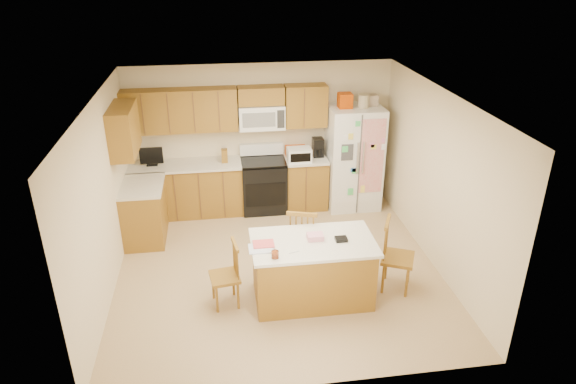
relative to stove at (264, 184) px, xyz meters
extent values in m
plane|color=#A78050|center=(0.00, -1.94, -0.47)|extent=(4.50, 4.50, 0.00)
cube|color=beige|center=(0.00, 0.31, 0.78)|extent=(4.50, 0.10, 2.50)
cube|color=beige|center=(0.00, -4.19, 0.78)|extent=(4.50, 0.10, 2.50)
cube|color=beige|center=(-2.25, -1.94, 0.78)|extent=(0.10, 4.50, 2.50)
cube|color=beige|center=(2.25, -1.94, 0.78)|extent=(0.10, 4.50, 2.50)
cube|color=white|center=(0.00, -1.94, 2.03)|extent=(4.50, 4.50, 0.04)
cube|color=brown|center=(-1.31, 0.01, -0.03)|extent=(1.87, 0.60, 0.88)
cube|color=brown|center=(0.74, 0.01, -0.03)|extent=(0.72, 0.60, 0.88)
cube|color=brown|center=(-1.95, -0.76, -0.03)|extent=(0.60, 0.95, 0.88)
cube|color=beige|center=(-1.31, 0.00, 0.43)|extent=(1.87, 0.64, 0.04)
cube|color=beige|center=(0.74, 0.00, 0.43)|extent=(0.72, 0.64, 0.04)
cube|color=beige|center=(-1.94, -0.76, 0.43)|extent=(0.64, 0.95, 0.04)
cube|color=brown|center=(-1.32, 0.15, 1.33)|extent=(1.85, 0.33, 0.70)
cube|color=brown|center=(0.75, 0.15, 1.33)|extent=(0.70, 0.33, 0.70)
cube|color=brown|center=(0.00, 0.15, 1.53)|extent=(0.76, 0.33, 0.29)
cube|color=brown|center=(-2.08, -0.76, 1.33)|extent=(0.33, 0.95, 0.70)
cube|color=brown|center=(-1.90, -0.02, 1.33)|extent=(0.02, 0.01, 0.66)
cube|color=brown|center=(-1.90, -0.29, -0.03)|extent=(0.02, 0.01, 0.84)
cube|color=brown|center=(-1.50, -0.02, 1.33)|extent=(0.02, 0.01, 0.66)
cube|color=brown|center=(-1.50, -0.29, -0.03)|extent=(0.02, 0.01, 0.84)
cube|color=brown|center=(-1.10, -0.02, 1.33)|extent=(0.02, 0.01, 0.66)
cube|color=brown|center=(-1.10, -0.29, -0.03)|extent=(0.02, 0.01, 0.84)
cube|color=brown|center=(-0.70, -0.02, 1.33)|extent=(0.01, 0.01, 0.66)
cube|color=brown|center=(-0.70, -0.29, -0.03)|extent=(0.01, 0.01, 0.84)
cube|color=brown|center=(0.70, -0.02, 1.33)|extent=(0.01, 0.01, 0.66)
cube|color=brown|center=(0.70, -0.29, -0.03)|extent=(0.01, 0.01, 0.84)
cube|color=white|center=(0.00, 0.12, 1.18)|extent=(0.76, 0.38, 0.40)
cube|color=slate|center=(-0.06, -0.07, 1.18)|extent=(0.54, 0.01, 0.24)
cube|color=#262626|center=(0.30, -0.07, 1.18)|extent=(0.12, 0.01, 0.30)
cube|color=brown|center=(-0.65, 0.01, 0.56)|extent=(0.10, 0.14, 0.22)
cube|color=black|center=(-1.85, 0.03, 0.46)|extent=(0.18, 0.12, 0.02)
cube|color=black|center=(-1.85, 0.03, 0.62)|extent=(0.38, 0.03, 0.28)
cube|color=#E04901|center=(0.58, 0.09, 0.54)|extent=(0.35, 0.22, 0.18)
cube|color=white|center=(0.60, -0.14, 0.56)|extent=(0.40, 0.28, 0.23)
cube|color=black|center=(0.60, -0.28, 0.56)|extent=(0.34, 0.01, 0.15)
cube|color=black|center=(0.96, 0.06, 0.61)|extent=(0.18, 0.22, 0.32)
cylinder|color=black|center=(0.96, -0.01, 0.54)|extent=(0.12, 0.12, 0.12)
cube|color=black|center=(0.00, -0.01, -0.03)|extent=(0.76, 0.64, 0.88)
cube|color=black|center=(0.00, -0.33, -0.05)|extent=(0.68, 0.01, 0.42)
cube|color=black|center=(0.00, -0.01, 0.43)|extent=(0.76, 0.64, 0.03)
cube|color=white|center=(0.00, 0.25, 0.56)|extent=(0.76, 0.10, 0.20)
cube|color=white|center=(1.57, -0.06, 0.43)|extent=(0.90, 0.75, 1.80)
cube|color=#4C4C4C|center=(1.57, -0.44, 0.43)|extent=(0.02, 0.01, 1.75)
cube|color=silver|center=(1.52, -0.47, 0.58)|extent=(0.02, 0.03, 0.55)
cube|color=silver|center=(1.62, -0.47, 0.58)|extent=(0.02, 0.03, 0.55)
cube|color=#3F3F44|center=(1.35, -0.44, 0.68)|extent=(0.20, 0.01, 0.28)
cube|color=#D84C59|center=(1.77, -0.44, 0.58)|extent=(0.42, 0.01, 1.30)
cube|color=#B73B00|center=(1.37, -0.06, 1.45)|extent=(0.22, 0.22, 0.24)
cylinder|color=tan|center=(1.67, -0.11, 1.44)|extent=(0.18, 0.18, 0.22)
cube|color=tan|center=(1.85, 0.02, 1.42)|extent=(0.18, 0.20, 0.18)
cube|color=brown|center=(0.35, -2.69, -0.07)|extent=(1.48, 0.84, 0.81)
cube|color=beige|center=(0.35, -2.69, 0.36)|extent=(1.56, 0.92, 0.04)
cylinder|color=#B73B00|center=(-0.16, -3.00, 0.41)|extent=(0.08, 0.08, 0.06)
cylinder|color=white|center=(-0.16, -3.00, 0.42)|extent=(0.09, 0.09, 0.09)
cube|color=pink|center=(0.39, -2.64, 0.41)|extent=(0.20, 0.15, 0.07)
cube|color=black|center=(0.70, -2.72, 0.40)|extent=(0.15, 0.12, 0.04)
cube|color=white|center=(-0.31, -2.78, 0.38)|extent=(0.30, 0.24, 0.01)
cube|color=#D84C4C|center=(-0.27, -2.70, 0.40)|extent=(0.26, 0.20, 0.01)
cylinder|color=white|center=(0.08, -2.92, 0.38)|extent=(0.14, 0.05, 0.01)
cube|color=brown|center=(-0.77, -2.65, -0.07)|extent=(0.41, 0.43, 0.04)
cylinder|color=brown|center=(-0.93, -2.52, -0.28)|extent=(0.03, 0.03, 0.38)
cylinder|color=brown|center=(-0.88, -2.83, -0.28)|extent=(0.03, 0.03, 0.38)
cylinder|color=brown|center=(-0.66, -2.48, -0.28)|extent=(0.03, 0.03, 0.38)
cylinder|color=brown|center=(-0.61, -2.79, -0.28)|extent=(0.03, 0.03, 0.38)
cylinder|color=brown|center=(-0.64, -2.50, 0.16)|extent=(0.02, 0.02, 0.43)
cylinder|color=brown|center=(-0.63, -2.57, 0.16)|extent=(0.02, 0.02, 0.43)
cylinder|color=brown|center=(-0.62, -2.63, 0.16)|extent=(0.02, 0.02, 0.43)
cylinder|color=brown|center=(-0.61, -2.70, 0.16)|extent=(0.02, 0.02, 0.43)
cylinder|color=brown|center=(-0.60, -2.77, 0.16)|extent=(0.02, 0.02, 0.43)
cube|color=brown|center=(-0.62, -2.63, 0.38)|extent=(0.09, 0.36, 0.04)
cube|color=brown|center=(0.34, -2.03, -0.01)|extent=(0.53, 0.52, 0.05)
cylinder|color=brown|center=(0.56, -1.93, -0.25)|extent=(0.04, 0.04, 0.44)
cylinder|color=brown|center=(0.22, -1.83, -0.25)|extent=(0.04, 0.04, 0.44)
cylinder|color=brown|center=(0.47, -2.22, -0.25)|extent=(0.04, 0.04, 0.44)
cylinder|color=brown|center=(0.13, -2.12, -0.25)|extent=(0.04, 0.04, 0.44)
cylinder|color=brown|center=(0.44, -2.24, 0.26)|extent=(0.02, 0.02, 0.50)
cylinder|color=brown|center=(0.37, -2.22, 0.26)|extent=(0.02, 0.02, 0.50)
cylinder|color=brown|center=(0.29, -2.19, 0.26)|extent=(0.02, 0.02, 0.50)
cylinder|color=brown|center=(0.22, -2.17, 0.26)|extent=(0.02, 0.02, 0.50)
cylinder|color=brown|center=(0.15, -2.15, 0.26)|extent=(0.02, 0.02, 0.50)
cube|color=brown|center=(0.29, -2.19, 0.51)|extent=(0.41, 0.16, 0.05)
cube|color=brown|center=(1.51, -2.63, -0.01)|extent=(0.55, 0.56, 0.05)
cylinder|color=brown|center=(1.58, -2.86, -0.25)|extent=(0.04, 0.04, 0.44)
cylinder|color=brown|center=(1.73, -2.54, -0.25)|extent=(0.04, 0.04, 0.44)
cylinder|color=brown|center=(1.30, -2.73, -0.25)|extent=(0.04, 0.04, 0.44)
cylinder|color=brown|center=(1.45, -2.41, -0.25)|extent=(0.04, 0.04, 0.44)
cylinder|color=brown|center=(1.29, -2.70, 0.25)|extent=(0.02, 0.02, 0.49)
cylinder|color=brown|center=(1.32, -2.63, 0.25)|extent=(0.02, 0.02, 0.49)
cylinder|color=brown|center=(1.35, -2.56, 0.25)|extent=(0.02, 0.02, 0.49)
cylinder|color=brown|center=(1.39, -2.49, 0.25)|extent=(0.02, 0.02, 0.49)
cylinder|color=brown|center=(1.42, -2.42, 0.25)|extent=(0.02, 0.02, 0.49)
cube|color=brown|center=(1.35, -2.56, 0.50)|extent=(0.21, 0.39, 0.05)
camera|label=1|loc=(-0.76, -8.14, 3.64)|focal=32.00mm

